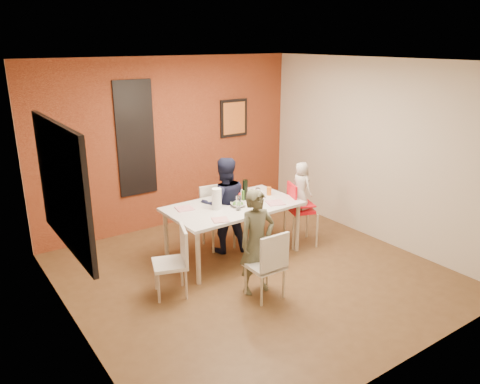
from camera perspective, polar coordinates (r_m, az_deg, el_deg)
ground at (r=6.25m, az=1.60°, el=-9.90°), size 4.50×4.50×0.00m
ceiling at (r=5.52m, az=1.85°, el=15.67°), size 4.50×4.50×0.02m
wall_back at (r=7.61m, az=-8.46°, el=5.90°), size 4.50×0.02×2.70m
wall_front at (r=4.26m, az=20.11°, el=-4.93°), size 4.50×0.02×2.70m
wall_left at (r=4.82m, az=-20.36°, el=-2.28°), size 0.02×4.50×2.70m
wall_right at (r=7.27m, az=16.17°, el=4.80°), size 0.02×4.50×2.70m
brick_accent_wall at (r=7.60m, az=-8.39°, el=5.88°), size 4.50×0.02×2.70m
picture_window_frame at (r=4.95m, az=-20.89°, el=0.64°), size 0.05×1.70×1.30m
picture_window_pane at (r=4.95m, az=-20.72°, el=0.67°), size 0.02×1.55×1.15m
glassblock_strip at (r=7.31m, az=-12.61°, el=6.36°), size 0.55×0.03×1.70m
glassblock_surround at (r=7.31m, az=-12.60°, el=6.35°), size 0.60×0.03×1.76m
art_print_frame at (r=8.12m, az=-0.76°, el=9.01°), size 0.54×0.03×0.64m
art_print_canvas at (r=8.11m, az=-0.70°, el=8.99°), size 0.44×0.01×0.54m
dining_table at (r=6.48m, az=-0.86°, el=-2.15°), size 1.84×1.05×0.76m
chair_near at (r=5.49m, az=3.53°, el=-8.55°), size 0.40×0.40×0.85m
chair_far at (r=6.90m, az=-2.93°, el=-2.54°), size 0.46×0.46×0.90m
chair_left at (r=5.64m, az=-7.82°, el=-7.95°), size 0.50×0.50×0.85m
high_chair at (r=6.93m, az=7.14°, el=-1.95°), size 0.51×0.51×0.95m
child_near at (r=5.58m, az=2.07°, el=-6.11°), size 0.49×0.34×1.29m
child_far at (r=6.64m, az=-1.93°, el=-1.60°), size 0.81×0.72×1.39m
toddler at (r=6.83m, az=7.47°, el=0.75°), size 0.25×0.36×0.70m
plate_near_left at (r=5.92m, az=-2.42°, el=-3.41°), size 0.25×0.25×0.01m
plate_far_mid at (r=6.72m, az=-1.99°, el=-0.73°), size 0.30×0.30×0.01m
plate_near_right at (r=6.54m, az=4.35°, el=-1.32°), size 0.29×0.29×0.01m
plate_far_left at (r=6.35m, az=-6.78°, el=-2.00°), size 0.26×0.26×0.01m
salad_bowl_a at (r=6.40m, az=-0.25°, el=-1.53°), size 0.27×0.27×0.05m
salad_bowl_b at (r=6.84m, az=1.84°, el=-0.18°), size 0.28×0.28×0.06m
wine_bottle at (r=6.64m, az=0.63°, el=0.29°), size 0.08×0.08×0.29m
wine_glass_a at (r=6.23m, az=-0.20°, el=-1.35°), size 0.07×0.07×0.20m
wine_glass_b at (r=6.57m, az=2.18°, el=-0.34°), size 0.07×0.07×0.20m
paper_towel_roll at (r=6.26m, az=-2.86°, el=-0.84°), size 0.13×0.13×0.29m
condiment_red at (r=6.53m, az=-0.04°, el=-0.70°), size 0.04×0.04×0.14m
condiment_green at (r=6.59m, az=0.37°, el=-0.45°), size 0.04×0.04×0.15m
condiment_brown at (r=6.53m, az=-0.26°, el=-0.76°), size 0.03×0.03×0.13m
sippy_cup at (r=6.86m, az=3.56°, el=0.11°), size 0.07×0.07×0.12m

